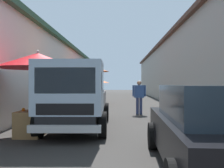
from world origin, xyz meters
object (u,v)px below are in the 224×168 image
at_px(fruit_stall_far_right, 37,69).
at_px(delivery_truck, 74,98).
at_px(hatchback_car, 213,128).
at_px(fruit_stall_near_right, 87,82).
at_px(fruit_stall_near_left, 91,82).
at_px(vendor_in_shade, 89,93).
at_px(fruit_stall_far_left, 81,74).
at_px(vendor_by_crates, 139,95).

bearing_deg(fruit_stall_far_right, delivery_truck, -71.78).
height_order(fruit_stall_far_right, hatchback_car, fruit_stall_far_right).
distance_m(fruit_stall_far_right, fruit_stall_near_right, 12.74).
relative_size(fruit_stall_near_left, vendor_in_shade, 1.76).
bearing_deg(fruit_stall_far_right, fruit_stall_far_left, -13.49).
xyz_separation_m(delivery_truck, vendor_in_shade, (8.53, 0.68, -0.16)).
relative_size(hatchback_car, vendor_by_crates, 2.44).
xyz_separation_m(fruit_stall_far_left, vendor_by_crates, (1.74, -2.56, -0.95)).
relative_size(fruit_stall_far_left, hatchback_car, 0.61).
bearing_deg(hatchback_car, fruit_stall_near_right, 15.17).
height_order(vendor_by_crates, vendor_in_shade, vendor_by_crates).
bearing_deg(fruit_stall_far_left, fruit_stall_near_right, 6.06).
bearing_deg(vendor_in_shade, hatchback_car, -162.83).
xyz_separation_m(hatchback_car, delivery_truck, (3.14, 2.92, 0.30)).
bearing_deg(hatchback_car, vendor_in_shade, 17.17).
relative_size(delivery_truck, vendor_in_shade, 3.22).
bearing_deg(vendor_in_shade, fruit_stall_far_left, -175.88).
bearing_deg(fruit_stall_far_right, fruit_stall_near_left, -1.67).
xyz_separation_m(fruit_stall_near_left, delivery_truck, (-9.92, -0.73, -0.55)).
bearing_deg(fruit_stall_near_right, delivery_truck, -174.07).
bearing_deg(hatchback_car, fruit_stall_near_left, 15.62).
xyz_separation_m(fruit_stall_far_left, vendor_in_shade, (5.71, 0.41, -1.01)).
relative_size(fruit_stall_far_left, fruit_stall_near_right, 1.09).
bearing_deg(fruit_stall_far_left, vendor_in_shade, 4.12).
distance_m(fruit_stall_far_left, vendor_by_crates, 3.24).
bearing_deg(vendor_by_crates, fruit_stall_near_right, 24.51).
height_order(hatchback_car, vendor_by_crates, vendor_by_crates).
bearing_deg(vendor_by_crates, vendor_in_shade, 36.75).
bearing_deg(fruit_stall_near_right, fruit_stall_near_left, -167.22).
distance_m(fruit_stall_far_right, fruit_stall_near_left, 10.27).
distance_m(delivery_truck, vendor_in_shade, 8.56).
height_order(fruit_stall_far_right, fruit_stall_near_left, fruit_stall_far_right).
distance_m(hatchback_car, vendor_by_crates, 7.72).
bearing_deg(vendor_in_shade, fruit_stall_near_right, 8.91).
height_order(delivery_truck, vendor_by_crates, delivery_truck).
relative_size(fruit_stall_far_left, vendor_in_shade, 1.58).
bearing_deg(fruit_stall_far_right, hatchback_car, -125.34).
height_order(fruit_stall_far_right, fruit_stall_far_left, fruit_stall_far_right).
distance_m(fruit_stall_far_right, delivery_truck, 1.39).
bearing_deg(fruit_stall_far_left, hatchback_car, -151.78).
distance_m(fruit_stall_near_right, vendor_in_shade, 3.99).
xyz_separation_m(hatchback_car, vendor_by_crates, (7.69, 0.63, 0.20)).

